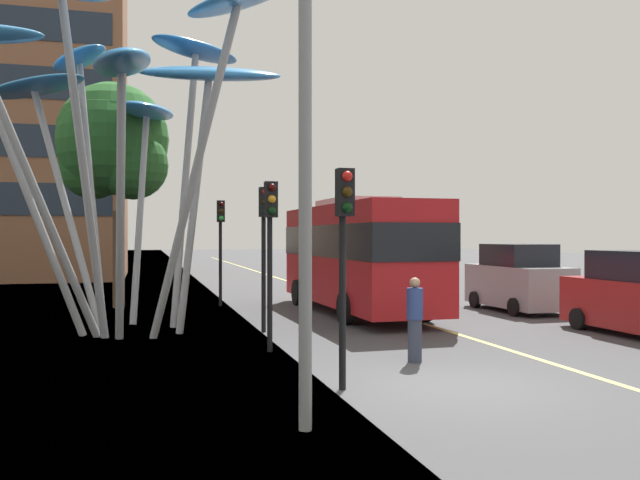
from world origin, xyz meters
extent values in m
cube|color=#424244|center=(0.00, 0.00, -0.05)|extent=(120.00, 240.00, 0.10)
cube|color=#E0D666|center=(2.80, 0.00, 0.00)|extent=(0.16, 144.00, 0.01)
cube|color=red|center=(1.68, 10.74, 1.99)|extent=(2.73, 9.89, 3.29)
cube|color=black|center=(1.68, 10.74, 2.45)|extent=(2.76, 9.99, 1.05)
cube|color=yellow|center=(1.59, 15.60, 3.34)|extent=(1.40, 0.13, 0.36)
cube|color=#B2B2B7|center=(1.68, 10.74, 3.76)|extent=(1.97, 3.48, 0.24)
cylinder|color=black|center=(2.90, 13.82, 0.48)|extent=(0.30, 0.97, 0.96)
cylinder|color=black|center=(0.35, 13.77, 0.48)|extent=(0.30, 0.97, 0.96)
cylinder|color=black|center=(3.01, 8.06, 0.48)|extent=(0.30, 0.97, 0.96)
cylinder|color=black|center=(0.46, 8.01, 0.48)|extent=(0.30, 0.97, 0.96)
cylinder|color=#9EA0A5|center=(-3.97, 7.40, 3.49)|extent=(1.02, 0.36, 7.00)
ellipsoid|color=#388EDB|center=(-3.57, 7.34, 6.98)|extent=(3.99, 1.87, 0.70)
cylinder|color=#9EA0A5|center=(-4.13, 8.93, 4.05)|extent=(0.96, 0.73, 8.12)
ellipsoid|color=#2D7FD1|center=(-3.79, 9.16, 8.10)|extent=(3.22, 2.77, 0.48)
cylinder|color=#9EA0A5|center=(-5.40, 10.70, 3.36)|extent=(0.65, 2.49, 6.79)
ellipsoid|color=#2D7FD1|center=(-5.19, 11.84, 6.72)|extent=(2.31, 3.88, 0.74)
cylinder|color=#9EA0A5|center=(-6.80, 9.98, 4.05)|extent=(1.08, 2.43, 8.16)
ellipsoid|color=#2D7FD1|center=(-7.22, 11.07, 8.10)|extent=(2.47, 3.56, 0.73)
cylinder|color=#9EA0A5|center=(-7.41, 9.22, 3.49)|extent=(2.26, 2.30, 7.05)
ellipsoid|color=#388EDB|center=(-8.41, 10.23, 6.97)|extent=(3.91, 3.93, 0.52)
cylinder|color=#9EA0A5|center=(-8.22, 7.68, 3.84)|extent=(2.98, 0.25, 7.76)
cylinder|color=#9EA0A5|center=(-8.00, 6.48, 4.24)|extent=(3.36, 2.14, 8.55)
cylinder|color=#9EA0A5|center=(-6.71, 6.45, 4.29)|extent=(1.17, 1.78, 8.63)
cylinder|color=#9EA0A5|center=(-5.82, 5.89, 3.23)|extent=(0.35, 2.32, 6.53)
ellipsoid|color=#388EDB|center=(-5.76, 4.83, 6.46)|extent=(1.56, 4.45, 1.18)
cylinder|color=#9EA0A5|center=(-4.10, 5.81, 4.07)|extent=(2.20, 2.27, 8.20)
ellipsoid|color=#388EDB|center=(-3.14, 4.82, 8.13)|extent=(3.16, 3.21, 0.94)
cylinder|color=black|center=(-2.02, 0.18, 1.87)|extent=(0.12, 0.12, 3.75)
cube|color=black|center=(-2.02, 0.04, 3.35)|extent=(0.28, 0.24, 0.80)
sphere|color=red|center=(-2.02, -0.09, 3.61)|extent=(0.18, 0.18, 0.18)
sphere|color=#3A2707|center=(-2.02, -0.09, 3.35)|extent=(0.18, 0.18, 0.18)
sphere|color=black|center=(-2.02, -0.09, 3.09)|extent=(0.18, 0.18, 0.18)
cylinder|color=black|center=(-2.53, 4.13, 1.92)|extent=(0.12, 0.12, 3.83)
cube|color=black|center=(-2.53, 3.99, 3.43)|extent=(0.28, 0.24, 0.80)
sphere|color=#390706|center=(-2.53, 3.86, 3.69)|extent=(0.18, 0.18, 0.18)
sphere|color=orange|center=(-2.53, 3.86, 3.43)|extent=(0.18, 0.18, 0.18)
sphere|color=black|center=(-2.53, 3.86, 3.17)|extent=(0.18, 0.18, 0.18)
cylinder|color=black|center=(-2.13, 7.18, 1.97)|extent=(0.12, 0.12, 3.94)
cube|color=black|center=(-2.13, 7.04, 3.54)|extent=(0.28, 0.24, 0.80)
sphere|color=red|center=(-2.13, 6.91, 3.80)|extent=(0.18, 0.18, 0.18)
sphere|color=#3A2707|center=(-2.13, 6.91, 3.54)|extent=(0.18, 0.18, 0.18)
sphere|color=black|center=(-2.13, 6.91, 3.28)|extent=(0.18, 0.18, 0.18)
cylinder|color=black|center=(-2.52, 14.17, 1.97)|extent=(0.12, 0.12, 3.94)
cube|color=black|center=(-2.52, 14.03, 3.54)|extent=(0.28, 0.24, 0.80)
sphere|color=#390706|center=(-2.52, 13.90, 3.80)|extent=(0.18, 0.18, 0.18)
sphere|color=#3A2707|center=(-2.52, 13.90, 3.54)|extent=(0.18, 0.18, 0.18)
sphere|color=green|center=(-2.52, 13.90, 3.28)|extent=(0.18, 0.18, 0.18)
cylinder|color=black|center=(8.16, 5.34, 0.30)|extent=(0.20, 0.60, 0.60)
cylinder|color=black|center=(6.45, 5.34, 0.30)|extent=(0.20, 0.60, 0.60)
cube|color=gray|center=(7.34, 9.85, 0.88)|extent=(1.90, 4.26, 1.40)
cube|color=black|center=(7.34, 9.85, 1.96)|extent=(1.75, 2.34, 0.76)
cylinder|color=black|center=(8.29, 11.17, 0.30)|extent=(0.20, 0.60, 0.60)
cylinder|color=black|center=(6.39, 11.17, 0.30)|extent=(0.20, 0.60, 0.60)
cylinder|color=black|center=(8.29, 8.53, 0.30)|extent=(0.20, 0.60, 0.60)
cylinder|color=black|center=(6.39, 8.53, 0.30)|extent=(0.20, 0.60, 0.60)
cylinder|color=gray|center=(-3.18, -1.93, 4.22)|extent=(0.18, 0.18, 8.44)
cylinder|color=brown|center=(-6.18, 14.62, 1.77)|extent=(0.43, 0.43, 3.54)
sphere|color=#286028|center=(-7.03, 14.18, 5.14)|extent=(2.40, 2.40, 2.40)
sphere|color=#286028|center=(-6.36, 14.36, 6.18)|extent=(3.96, 3.96, 3.96)
sphere|color=#286028|center=(-6.46, 13.96, 5.91)|extent=(3.65, 3.65, 3.65)
sphere|color=#286028|center=(-5.66, 13.55, 5.13)|extent=(2.47, 2.47, 2.47)
cylinder|color=#2D3342|center=(0.14, 2.12, 0.44)|extent=(0.29, 0.29, 0.89)
cylinder|color=navy|center=(0.14, 2.12, 1.21)|extent=(0.34, 0.34, 0.65)
sphere|color=#937056|center=(0.14, 2.12, 1.65)|extent=(0.22, 0.22, 0.22)
camera|label=1|loc=(-5.27, -10.50, 2.61)|focal=36.91mm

